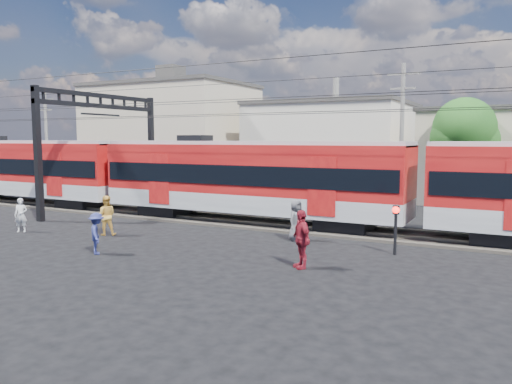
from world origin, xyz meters
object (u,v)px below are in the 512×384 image
at_px(crossing_signal, 396,221).
at_px(pedestrian_c, 97,233).
at_px(pedestrian_a, 21,215).
at_px(commuter_train, 252,176).

bearing_deg(crossing_signal, pedestrian_c, -152.83).
bearing_deg(crossing_signal, pedestrian_a, -168.15).
xyz_separation_m(commuter_train, pedestrian_a, (-8.37, -6.95, -1.62)).
relative_size(pedestrian_c, crossing_signal, 0.84).
distance_m(commuter_train, pedestrian_c, 8.97).
distance_m(pedestrian_c, crossing_signal, 11.12).
relative_size(commuter_train, pedestrian_c, 32.25).
height_order(pedestrian_c, crossing_signal, crossing_signal).
xyz_separation_m(commuter_train, crossing_signal, (7.93, -3.53, -1.12)).
bearing_deg(pedestrian_a, crossing_signal, -21.51).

